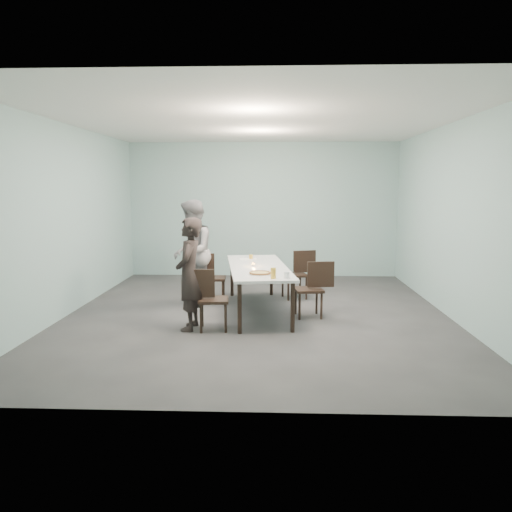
{
  "coord_description": "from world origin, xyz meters",
  "views": [
    {
      "loc": [
        0.29,
        -7.76,
        2.02
      ],
      "look_at": [
        0.0,
        -0.45,
        1.0
      ],
      "focal_mm": 35.0,
      "sensor_mm": 36.0,
      "label": 1
    }
  ],
  "objects_px": {
    "table": "(258,269)",
    "diner_near": "(189,274)",
    "chair_far_left": "(209,274)",
    "pizza": "(260,273)",
    "water_tumbler": "(287,275)",
    "diner_far": "(192,252)",
    "chair_near_right": "(314,285)",
    "beer_glass": "(273,273)",
    "side_plate": "(270,270)",
    "chair_near_left": "(208,295)",
    "chair_far_right": "(299,271)",
    "amber_tumbler": "(251,257)",
    "tealight": "(253,265)"
  },
  "relations": [
    {
      "from": "table",
      "to": "chair_far_right",
      "type": "relative_size",
      "value": 3.1
    },
    {
      "from": "diner_far",
      "to": "side_plate",
      "type": "xyz_separation_m",
      "value": [
        1.36,
        -0.96,
        -0.15
      ]
    },
    {
      "from": "chair_far_left",
      "to": "beer_glass",
      "type": "xyz_separation_m",
      "value": [
        1.13,
        -1.69,
        0.32
      ]
    },
    {
      "from": "diner_far",
      "to": "beer_glass",
      "type": "xyz_separation_m",
      "value": [
        1.42,
        -1.65,
        -0.08
      ]
    },
    {
      "from": "chair_far_left",
      "to": "pizza",
      "type": "relative_size",
      "value": 2.56
    },
    {
      "from": "diner_far",
      "to": "amber_tumbler",
      "type": "height_order",
      "value": "diner_far"
    },
    {
      "from": "pizza",
      "to": "beer_glass",
      "type": "relative_size",
      "value": 2.27
    },
    {
      "from": "chair_near_left",
      "to": "diner_far",
      "type": "distance_m",
      "value": 1.75
    },
    {
      "from": "side_plate",
      "to": "tealight",
      "type": "xyz_separation_m",
      "value": [
        -0.27,
        0.37,
        0.02
      ]
    },
    {
      "from": "diner_near",
      "to": "diner_far",
      "type": "xyz_separation_m",
      "value": [
        -0.23,
        1.6,
        0.1
      ]
    },
    {
      "from": "table",
      "to": "side_plate",
      "type": "xyz_separation_m",
      "value": [
        0.2,
        -0.42,
        0.06
      ]
    },
    {
      "from": "side_plate",
      "to": "diner_far",
      "type": "bearing_deg",
      "value": 144.75
    },
    {
      "from": "chair_near_left",
      "to": "pizza",
      "type": "bearing_deg",
      "value": 16.55
    },
    {
      "from": "chair_far_left",
      "to": "chair_far_right",
      "type": "height_order",
      "value": "same"
    },
    {
      "from": "table",
      "to": "side_plate",
      "type": "distance_m",
      "value": 0.47
    },
    {
      "from": "table",
      "to": "diner_near",
      "type": "bearing_deg",
      "value": -131.43
    },
    {
      "from": "table",
      "to": "water_tumbler",
      "type": "distance_m",
      "value": 1.17
    },
    {
      "from": "chair_far_left",
      "to": "diner_near",
      "type": "bearing_deg",
      "value": -95.03
    },
    {
      "from": "chair_far_left",
      "to": "diner_far",
      "type": "distance_m",
      "value": 0.49
    },
    {
      "from": "chair_far_right",
      "to": "pizza",
      "type": "bearing_deg",
      "value": 53.71
    },
    {
      "from": "pizza",
      "to": "amber_tumbler",
      "type": "xyz_separation_m",
      "value": [
        -0.21,
        1.55,
        0.02
      ]
    },
    {
      "from": "side_plate",
      "to": "water_tumbler",
      "type": "distance_m",
      "value": 0.7
    },
    {
      "from": "chair_far_left",
      "to": "pizza",
      "type": "distance_m",
      "value": 1.69
    },
    {
      "from": "chair_near_right",
      "to": "diner_far",
      "type": "height_order",
      "value": "diner_far"
    },
    {
      "from": "chair_far_right",
      "to": "pizza",
      "type": "distance_m",
      "value": 1.95
    },
    {
      "from": "diner_near",
      "to": "diner_far",
      "type": "relative_size",
      "value": 0.89
    },
    {
      "from": "tealight",
      "to": "amber_tumbler",
      "type": "xyz_separation_m",
      "value": [
        -0.08,
        0.81,
        0.02
      ]
    },
    {
      "from": "diner_far",
      "to": "beer_glass",
      "type": "relative_size",
      "value": 12.01
    },
    {
      "from": "beer_glass",
      "to": "chair_near_right",
      "type": "bearing_deg",
      "value": 52.01
    },
    {
      "from": "chair_near_right",
      "to": "diner_near",
      "type": "distance_m",
      "value": 1.98
    },
    {
      "from": "water_tumbler",
      "to": "amber_tumbler",
      "type": "height_order",
      "value": "water_tumbler"
    },
    {
      "from": "diner_near",
      "to": "diner_far",
      "type": "bearing_deg",
      "value": -169.89
    },
    {
      "from": "diner_near",
      "to": "water_tumbler",
      "type": "bearing_deg",
      "value": 90.98
    },
    {
      "from": "chair_near_right",
      "to": "beer_glass",
      "type": "height_order",
      "value": "beer_glass"
    },
    {
      "from": "chair_near_left",
      "to": "diner_far",
      "type": "xyz_separation_m",
      "value": [
        -0.49,
        1.63,
        0.4
      ]
    },
    {
      "from": "pizza",
      "to": "chair_near_right",
      "type": "bearing_deg",
      "value": 30.51
    },
    {
      "from": "diner_far",
      "to": "side_plate",
      "type": "bearing_deg",
      "value": 52.09
    },
    {
      "from": "chair_near_left",
      "to": "chair_far_left",
      "type": "relative_size",
      "value": 1.0
    },
    {
      "from": "diner_far",
      "to": "side_plate",
      "type": "height_order",
      "value": "diner_far"
    },
    {
      "from": "diner_far",
      "to": "amber_tumbler",
      "type": "xyz_separation_m",
      "value": [
        1.01,
        0.22,
        -0.11
      ]
    },
    {
      "from": "chair_near_right",
      "to": "amber_tumbler",
      "type": "bearing_deg",
      "value": -53.89
    },
    {
      "from": "chair_far_right",
      "to": "side_plate",
      "type": "xyz_separation_m",
      "value": [
        -0.51,
        -1.45,
        0.25
      ]
    },
    {
      "from": "water_tumbler",
      "to": "diner_far",
      "type": "bearing_deg",
      "value": 134.63
    },
    {
      "from": "chair_far_right",
      "to": "diner_far",
      "type": "relative_size",
      "value": 0.48
    },
    {
      "from": "table",
      "to": "pizza",
      "type": "height_order",
      "value": "pizza"
    },
    {
      "from": "chair_far_right",
      "to": "amber_tumbler",
      "type": "relative_size",
      "value": 10.88
    },
    {
      "from": "chair_far_left",
      "to": "pizza",
      "type": "height_order",
      "value": "chair_far_left"
    },
    {
      "from": "chair_far_right",
      "to": "pizza",
      "type": "height_order",
      "value": "chair_far_right"
    },
    {
      "from": "beer_glass",
      "to": "amber_tumbler",
      "type": "distance_m",
      "value": 1.91
    },
    {
      "from": "chair_near_right",
      "to": "chair_near_left",
      "type": "bearing_deg",
      "value": 18.85
    }
  ]
}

